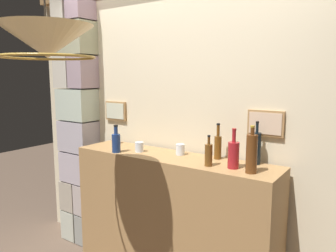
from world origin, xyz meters
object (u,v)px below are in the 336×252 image
liquor_bottle_rye (218,146)px  glass_tumbler_highball (116,139)px  liquor_bottle_tequila (233,154)px  glass_tumbler_rocks (180,149)px  liquor_bottle_rum (116,142)px  pendant_lamp (47,43)px  liquor_bottle_vermouth (252,153)px  liquor_bottle_whiskey (209,154)px  liquor_bottle_sherry (256,148)px  glass_tumbler_shot (139,147)px

liquor_bottle_rye → glass_tumbler_highball: liquor_bottle_rye is taller
liquor_bottle_tequila → glass_tumbler_rocks: liquor_bottle_tequila is taller
liquor_bottle_rum → glass_tumbler_rocks: liquor_bottle_rum is taller
liquor_bottle_tequila → liquor_bottle_rye: (-0.20, 0.17, 0.00)m
liquor_bottle_tequila → glass_tumbler_rocks: size_ratio=3.18×
liquor_bottle_rye → liquor_bottle_tequila: bearing=-40.4°
liquor_bottle_tequila → pendant_lamp: 1.40m
liquor_bottle_vermouth → liquor_bottle_whiskey: bearing=-178.2°
glass_tumbler_rocks → glass_tumbler_highball: 0.75m
liquor_bottle_rye → liquor_bottle_rum: 0.85m
liquor_bottle_rye → glass_tumbler_rocks: liquor_bottle_rye is taller
liquor_bottle_rye → liquor_bottle_sherry: liquor_bottle_sherry is taller
liquor_bottle_whiskey → glass_tumbler_shot: (-0.68, 0.06, -0.04)m
liquor_bottle_whiskey → liquor_bottle_rum: bearing=-175.7°
liquor_bottle_rye → liquor_bottle_rum: liquor_bottle_rye is taller
liquor_bottle_whiskey → liquor_bottle_rye: 0.22m
glass_tumbler_rocks → glass_tumbler_shot: bearing=-162.3°
liquor_bottle_vermouth → pendant_lamp: pendant_lamp is taller
liquor_bottle_rye → pendant_lamp: size_ratio=0.49×
glass_tumbler_highball → glass_tumbler_shot: size_ratio=0.92×
liquor_bottle_sherry → pendant_lamp: pendant_lamp is taller
liquor_bottle_whiskey → liquor_bottle_rum: 0.83m
liquor_bottle_sherry → glass_tumbler_shot: size_ratio=3.74×
liquor_bottle_sherry → glass_tumbler_highball: 1.35m
liquor_bottle_whiskey → glass_tumbler_rocks: size_ratio=2.53×
liquor_bottle_rye → pendant_lamp: (-0.67, -0.99, 0.73)m
pendant_lamp → liquor_bottle_sherry: bearing=46.6°
glass_tumbler_highball → pendant_lamp: (0.39, -0.98, 0.79)m
liquor_bottle_vermouth → glass_tumbler_highball: size_ratio=4.13×
glass_tumbler_rocks → glass_tumbler_highball: glass_tumbler_rocks is taller
liquor_bottle_whiskey → glass_tumbler_rocks: liquor_bottle_whiskey is taller
liquor_bottle_vermouth → liquor_bottle_rye: bearing=148.7°
liquor_bottle_sherry → pendant_lamp: (-0.96, -1.02, 0.71)m
glass_tumbler_shot → pendant_lamp: (-0.02, -0.83, 0.79)m
liquor_bottle_rye → liquor_bottle_sherry: (0.29, 0.02, 0.02)m
liquor_bottle_rye → glass_tumbler_rocks: bearing=-170.4°
liquor_bottle_whiskey → glass_tumbler_rocks: 0.38m
glass_tumbler_shot → pendant_lamp: 1.15m
glass_tumbler_highball → glass_tumbler_shot: (0.41, -0.15, 0.00)m
pendant_lamp → liquor_bottle_tequila: bearing=43.4°
glass_tumbler_highball → pendant_lamp: pendant_lamp is taller
liquor_bottle_vermouth → liquor_bottle_rum: liquor_bottle_vermouth is taller
liquor_bottle_tequila → liquor_bottle_whiskey: liquor_bottle_tequila is taller
liquor_bottle_whiskey → liquor_bottle_tequila: bearing=15.7°
liquor_bottle_rum → glass_tumbler_highball: 0.38m
liquor_bottle_rye → glass_tumbler_shot: 0.67m
liquor_bottle_whiskey → glass_tumbler_highball: 1.11m
liquor_bottle_sherry → pendant_lamp: 1.57m
glass_tumbler_highball → pendant_lamp: size_ratio=0.14×
liquor_bottle_sherry → liquor_bottle_rum: size_ratio=1.36×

